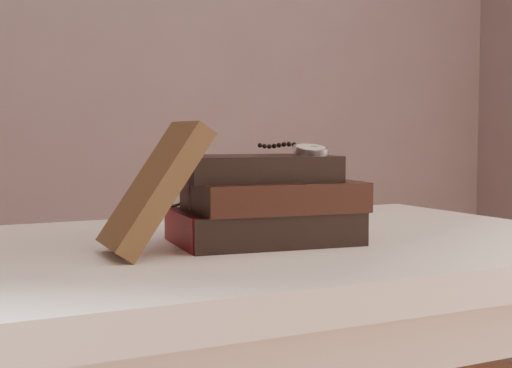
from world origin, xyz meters
name	(u,v)px	position (x,y,z in m)	size (l,w,h in m)	color
table	(230,311)	(0.00, 0.35, 0.66)	(1.00, 0.60, 0.75)	white
book_stack	(264,202)	(0.03, 0.32, 0.80)	(0.24, 0.18, 0.11)	black
journal	(154,188)	(-0.12, 0.29, 0.83)	(0.02, 0.10, 0.17)	#3C2817
pocket_watch	(307,149)	(0.09, 0.31, 0.87)	(0.05, 0.15, 0.02)	silver
eyeglasses	(188,190)	(-0.04, 0.40, 0.81)	(0.10, 0.12, 0.04)	silver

